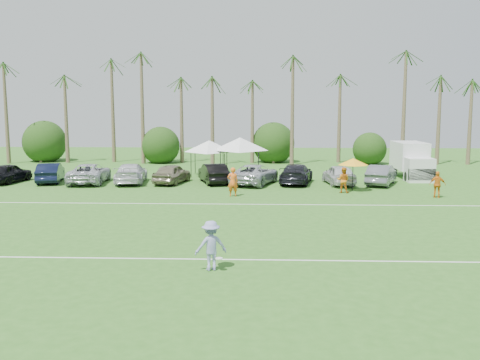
{
  "coord_description": "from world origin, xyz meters",
  "views": [
    {
      "loc": [
        4.7,
        -18.28,
        5.94
      ],
      "look_at": [
        3.44,
        13.32,
        1.6
      ],
      "focal_mm": 40.0,
      "sensor_mm": 36.0,
      "label": 1
    }
  ],
  "objects": [
    {
      "name": "canopy_tent_left",
      "position": [
        0.19,
        27.88,
        3.05
      ],
      "size": [
        4.4,
        4.4,
        3.57
      ],
      "color": "black",
      "rests_on": "ground"
    },
    {
      "name": "parked_car_1",
      "position": [
        -11.97,
        23.01,
        0.77
      ],
      "size": [
        2.67,
        4.94,
        1.55
      ],
      "primitive_type": "imported",
      "rotation": [
        0.0,
        0.0,
        3.37
      ],
      "color": "black",
      "rests_on": "ground"
    },
    {
      "name": "bush_tree_3",
      "position": [
        16.0,
        39.0,
        1.8
      ],
      "size": [
        4.0,
        4.0,
        4.0
      ],
      "color": "brown",
      "rests_on": "ground"
    },
    {
      "name": "ground",
      "position": [
        0.0,
        0.0,
        0.0
      ],
      "size": [
        120.0,
        120.0,
        0.0
      ],
      "primitive_type": "plane",
      "color": "#2E621D",
      "rests_on": "ground"
    },
    {
      "name": "bush_tree_2",
      "position": [
        6.0,
        39.0,
        1.8
      ],
      "size": [
        4.0,
        4.0,
        4.0
      ],
      "color": "brown",
      "rests_on": "ground"
    },
    {
      "name": "parked_car_8",
      "position": [
        10.67,
        22.69,
        0.77
      ],
      "size": [
        2.35,
        4.72,
        1.55
      ],
      "primitive_type": "imported",
      "rotation": [
        0.0,
        0.0,
        3.26
      ],
      "color": "silver",
      "rests_on": "ground"
    },
    {
      "name": "bush_tree_0",
      "position": [
        -19.0,
        39.0,
        1.8
      ],
      "size": [
        4.0,
        4.0,
        4.0
      ],
      "color": "brown",
      "rests_on": "ground"
    },
    {
      "name": "palm_tree_9",
      "position": [
        18.0,
        38.0,
        8.35
      ],
      "size": [
        2.4,
        2.4,
        9.9
      ],
      "color": "brown",
      "rests_on": "ground"
    },
    {
      "name": "parked_car_7",
      "position": [
        7.44,
        23.13,
        0.77
      ],
      "size": [
        3.14,
        5.64,
        1.55
      ],
      "primitive_type": "imported",
      "rotation": [
        0.0,
        0.0,
        2.95
      ],
      "color": "black",
      "rests_on": "ground"
    },
    {
      "name": "palm_tree_7",
      "position": [
        8.0,
        38.0,
        10.06
      ],
      "size": [
        2.4,
        2.4,
        11.9
      ],
      "color": "brown",
      "rests_on": "ground"
    },
    {
      "name": "palm_tree_8",
      "position": [
        13.0,
        38.0,
        7.48
      ],
      "size": [
        2.4,
        2.4,
        8.9
      ],
      "color": "brown",
      "rests_on": "ground"
    },
    {
      "name": "parked_car_0",
      "position": [
        -15.21,
        22.69,
        0.77
      ],
      "size": [
        2.41,
        4.74,
        1.55
      ],
      "primitive_type": "imported",
      "rotation": [
        0.0,
        0.0,
        3.01
      ],
      "color": "black",
      "rests_on": "ground"
    },
    {
      "name": "palm_tree_0",
      "position": [
        -22.0,
        38.0,
        7.48
      ],
      "size": [
        2.4,
        2.4,
        8.9
      ],
      "color": "brown",
      "rests_on": "ground"
    },
    {
      "name": "palm_tree_6",
      "position": [
        4.0,
        38.0,
        9.21
      ],
      "size": [
        2.4,
        2.4,
        10.9
      ],
      "color": "brown",
      "rests_on": "ground"
    },
    {
      "name": "palm_tree_1",
      "position": [
        -17.0,
        38.0,
        8.35
      ],
      "size": [
        2.4,
        2.4,
        9.9
      ],
      "color": "brown",
      "rests_on": "ground"
    },
    {
      "name": "frisbee_player",
      "position": [
        2.88,
        0.64,
        0.92
      ],
      "size": [
        1.35,
        1.04,
        1.84
      ],
      "rotation": [
        0.0,
        0.0,
        3.48
      ],
      "color": "#8B90C5",
      "rests_on": "ground"
    },
    {
      "name": "sideline_player_c",
      "position": [
        16.28,
        16.87,
        0.88
      ],
      "size": [
        1.1,
        0.69,
        1.75
      ],
      "primitive_type": "imported",
      "rotation": [
        0.0,
        0.0,
        2.87
      ],
      "color": "orange",
      "rests_on": "ground"
    },
    {
      "name": "parked_car_5",
      "position": [
        0.97,
        23.13,
        0.77
      ],
      "size": [
        2.96,
        4.96,
        1.55
      ],
      "primitive_type": "imported",
      "rotation": [
        0.0,
        0.0,
        3.44
      ],
      "color": "black",
      "rests_on": "ground"
    },
    {
      "name": "parked_car_9",
      "position": [
        13.91,
        22.73,
        0.77
      ],
      "size": [
        3.29,
        4.96,
        1.55
      ],
      "primitive_type": "imported",
      "rotation": [
        0.0,
        0.0,
        2.75
      ],
      "color": "slate",
      "rests_on": "ground"
    },
    {
      "name": "parked_car_3",
      "position": [
        -5.5,
        22.88,
        0.77
      ],
      "size": [
        2.74,
        5.53,
        1.55
      ],
      "primitive_type": "imported",
      "rotation": [
        0.0,
        0.0,
        3.25
      ],
      "color": "silver",
      "rests_on": "ground"
    },
    {
      "name": "sideline_player_b",
      "position": [
        10.41,
        18.76,
        0.89
      ],
      "size": [
        1.04,
        0.92,
        1.78
      ],
      "primitive_type": "imported",
      "rotation": [
        0.0,
        0.0,
        2.81
      ],
      "color": "orange",
      "rests_on": "ground"
    },
    {
      "name": "palm_tree_3",
      "position": [
        -8.0,
        38.0,
        10.06
      ],
      "size": [
        2.4,
        2.4,
        11.9
      ],
      "color": "brown",
      "rests_on": "ground"
    },
    {
      "name": "palm_tree_10",
      "position": [
        23.0,
        38.0,
        9.21
      ],
      "size": [
        2.4,
        2.4,
        10.9
      ],
      "color": "brown",
      "rests_on": "ground"
    },
    {
      "name": "canopy_tent_right",
      "position": [
        2.9,
        27.23,
        3.35
      ],
      "size": [
        4.83,
        4.83,
        3.91
      ],
      "color": "black",
      "rests_on": "ground"
    },
    {
      "name": "box_truck",
      "position": [
        17.26,
        26.64,
        1.6
      ],
      "size": [
        2.34,
        5.83,
        2.99
      ],
      "rotation": [
        0.0,
        0.0,
        0.02
      ],
      "color": "white",
      "rests_on": "ground"
    },
    {
      "name": "palm_tree_4",
      "position": [
        -4.0,
        38.0,
        7.48
      ],
      "size": [
        2.4,
        2.4,
        8.9
      ],
      "color": "brown",
      "rests_on": "ground"
    },
    {
      "name": "bush_tree_1",
      "position": [
        -6.0,
        39.0,
        1.8
      ],
      "size": [
        4.0,
        4.0,
        4.0
      ],
      "color": "brown",
      "rests_on": "ground"
    },
    {
      "name": "market_umbrella",
      "position": [
        11.18,
        19.45,
        2.11
      ],
      "size": [
        2.11,
        2.11,
        2.35
      ],
      "color": "black",
      "rests_on": "ground"
    },
    {
      "name": "parked_car_6",
      "position": [
        4.2,
        22.68,
        0.77
      ],
      "size": [
        4.19,
        6.09,
        1.55
      ],
      "primitive_type": "imported",
      "rotation": [
        0.0,
        0.0,
        2.82
      ],
      "color": "#ABAFB6",
      "rests_on": "ground"
    },
    {
      "name": "field_lines",
      "position": [
        0.0,
        8.0,
        0.01
      ],
      "size": [
        80.0,
        12.1,
        0.01
      ],
      "color": "white",
      "rests_on": "ground"
    },
    {
      "name": "palm_tree_2",
      "position": [
        -12.0,
        38.0,
        9.21
      ],
      "size": [
        2.4,
        2.4,
        10.9
      ],
      "color": "brown",
      "rests_on": "ground"
    },
    {
      "name": "parked_car_4",
      "position": [
        -2.27,
        22.85,
        0.77
      ],
      "size": [
        2.75,
        4.82,
        1.55
      ],
      "primitive_type": "imported",
      "rotation": [
        0.0,
        0.0,
        2.93
      ],
      "color": "#7E755C",
      "rests_on": "ground"
    },
    {
      "name": "parked_car_2",
      "position": [
        -8.74,
        22.69,
        0.77
      ],
      "size": [
        3.01,
        5.75,
        1.55
      ],
      "primitive_type": "imported",
      "rotation": [
        0.0,
        0.0,
        3.22
      ],
      "color": "#B4B7BE",
      "rests_on": "ground"
    },
    {
      "name": "sideline_player_a",
      "position": [
        2.81,
        16.95,
        0.97
      ],
      "size": [
        0.76,
        0.55,
        1.95
      ],
      "primitive_type": "imported",
      "rotation": [
        0.0,
        0.0,
        3.26
      ],
      "color": "orange",
      "rests_on": "ground"
    },
    {
      "name": "palm_tree_5",
      "position": [
        0.0,
        38.0,
        8.35
      ],
      "size": [
        2.4,
        2.4,
        9.9
      ],
      "color": "brown",
      "rests_on": "ground"
    }
  ]
}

